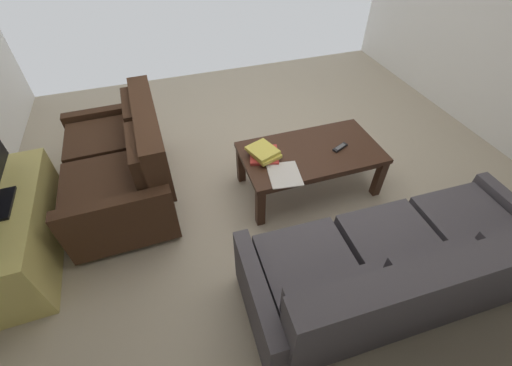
# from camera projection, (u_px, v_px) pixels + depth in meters

# --- Properties ---
(ground_plane) EXTENTS (5.11, 4.97, 0.01)m
(ground_plane) POSITION_uv_depth(u_px,v_px,m) (273.00, 178.00, 3.30)
(ground_plane) COLOR #B7A88E
(sofa_main) EXTENTS (2.02, 0.84, 0.81)m
(sofa_main) POSITION_uv_depth(u_px,v_px,m) (400.00, 269.00, 2.15)
(sofa_main) COLOR black
(sofa_main) RESTS_ON ground
(loveseat_near) EXTENTS (0.88, 1.41, 0.86)m
(loveseat_near) POSITION_uv_depth(u_px,v_px,m) (124.00, 165.00, 2.89)
(loveseat_near) COLOR black
(loveseat_near) RESTS_ON ground
(coffee_table) EXTENTS (1.23, 0.67, 0.44)m
(coffee_table) POSITION_uv_depth(u_px,v_px,m) (311.00, 156.00, 2.95)
(coffee_table) COLOR #3D2316
(coffee_table) RESTS_ON ground
(tv_stand) EXTENTS (0.49, 1.25, 0.55)m
(tv_stand) POSITION_uv_depth(u_px,v_px,m) (17.00, 231.00, 2.47)
(tv_stand) COLOR #D8C666
(tv_stand) RESTS_ON ground
(book_stack) EXTENTS (0.31, 0.32, 0.09)m
(book_stack) POSITION_uv_depth(u_px,v_px,m) (264.00, 153.00, 2.82)
(book_stack) COLOR #C63833
(book_stack) RESTS_ON coffee_table
(tv_remote) EXTENTS (0.16, 0.10, 0.02)m
(tv_remote) POSITION_uv_depth(u_px,v_px,m) (340.00, 147.00, 2.92)
(tv_remote) COLOR black
(tv_remote) RESTS_ON coffee_table
(loose_magazine) EXTENTS (0.29, 0.34, 0.01)m
(loose_magazine) POSITION_uv_depth(u_px,v_px,m) (284.00, 175.00, 2.68)
(loose_magazine) COLOR silver
(loose_magazine) RESTS_ON coffee_table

